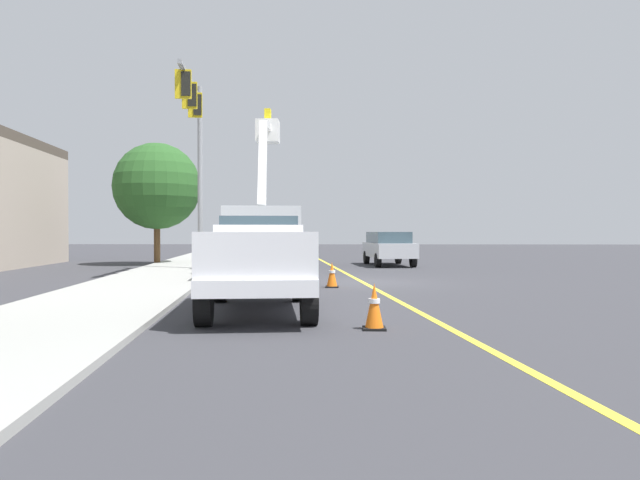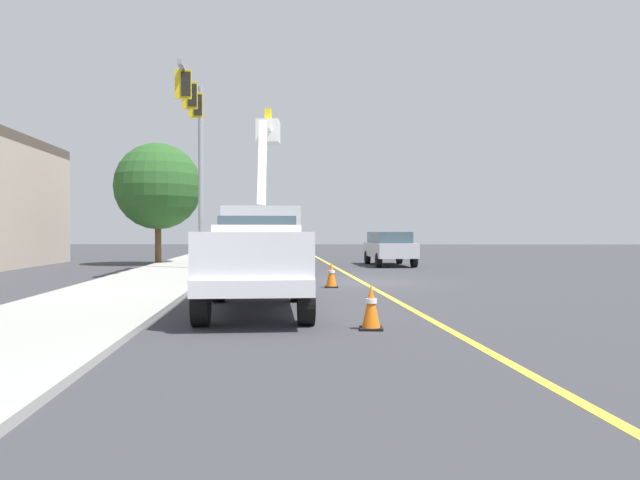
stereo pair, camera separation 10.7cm
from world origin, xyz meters
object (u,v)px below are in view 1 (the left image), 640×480
traffic_cone_mid_front (332,275)px  traffic_cone_mid_rear (301,261)px  service_pickup_truck (258,259)px  traffic_signal_mast (195,132)px  traffic_cone_leading (374,307)px  utility_bucket_truck (262,234)px  passing_minivan (388,246)px

traffic_cone_mid_front → traffic_cone_mid_rear: traffic_cone_mid_front is taller
service_pickup_truck → traffic_cone_mid_front: service_pickup_truck is taller
traffic_cone_mid_rear → traffic_signal_mast: bearing=127.7°
traffic_cone_leading → traffic_signal_mast: bearing=25.5°
traffic_cone_mid_front → service_pickup_truck: bearing=165.2°
traffic_cone_mid_rear → service_pickup_truck: bearing=-179.9°
utility_bucket_truck → traffic_signal_mast: bearing=63.4°
traffic_signal_mast → traffic_cone_leading: bearing=-154.5°
service_pickup_truck → passing_minivan: 18.04m
passing_minivan → service_pickup_truck: bearing=166.6°
passing_minivan → traffic_cone_mid_rear: bearing=127.2°
passing_minivan → traffic_cone_mid_front: passing_minivan is taller
service_pickup_truck → traffic_cone_mid_rear: bearing=0.1°
service_pickup_truck → traffic_cone_leading: 3.24m
traffic_cone_leading → traffic_cone_mid_rear: bearing=8.1°
passing_minivan → traffic_signal_mast: size_ratio=0.63×
traffic_signal_mast → traffic_cone_mid_front: bearing=-135.2°
service_pickup_truck → traffic_signal_mast: bearing=19.9°
traffic_cone_mid_front → traffic_signal_mast: traffic_signal_mast is taller
utility_bucket_truck → traffic_cone_mid_rear: utility_bucket_truck is taller
service_pickup_truck → traffic_cone_mid_front: size_ratio=7.49×
passing_minivan → traffic_signal_mast: 11.43m
service_pickup_truck → traffic_cone_leading: bearing=-132.9°
traffic_cone_leading → traffic_cone_mid_front: size_ratio=1.04×
passing_minivan → traffic_signal_mast: traffic_signal_mast is taller
service_pickup_truck → passing_minivan: size_ratio=1.16×
passing_minivan → traffic_cone_mid_front: size_ratio=6.43×
utility_bucket_truck → traffic_cone_mid_front: (-4.16, -2.66, -1.23)m
traffic_cone_mid_rear → traffic_signal_mast: traffic_signal_mast is taller
service_pickup_truck → traffic_signal_mast: 12.79m
traffic_cone_mid_rear → traffic_cone_leading: bearing=-171.9°
passing_minivan → traffic_cone_mid_front: 12.24m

